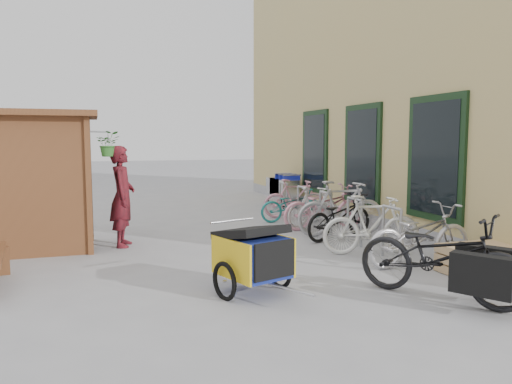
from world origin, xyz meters
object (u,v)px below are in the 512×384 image
object	(u,v)px
pallet_stack	(492,264)
child_trailer	(253,254)
bike_2	(339,217)
cargo_bike	(442,257)
person_kiosk	(122,196)
bike_0	(420,235)
kiosk	(28,161)
shopping_carts	(282,187)
bike_1	(371,225)
bike_3	(341,208)
bike_4	(324,207)
bike_7	(295,198)
bike_6	(292,205)
bike_5	(314,207)

from	to	relation	value
pallet_stack	child_trailer	bearing A→B (deg)	173.30
pallet_stack	bike_2	size ratio (longest dim) A/B	0.72
cargo_bike	person_kiosk	distance (m)	5.56
cargo_bike	bike_0	distance (m)	1.67
kiosk	cargo_bike	distance (m)	6.75
person_kiosk	cargo_bike	bearing A→B (deg)	-131.20
kiosk	person_kiosk	world-z (taller)	kiosk
pallet_stack	person_kiosk	distance (m)	6.10
shopping_carts	bike_1	bearing A→B (deg)	-97.43
bike_2	bike_3	distance (m)	0.39
bike_2	kiosk	bearing A→B (deg)	63.75
bike_0	bike_4	xyz separation A→B (m)	(-0.02, 3.30, 0.01)
bike_4	bike_7	world-z (taller)	bike_4
pallet_stack	bike_1	size ratio (longest dim) A/B	0.72
bike_2	bike_4	world-z (taller)	bike_4
pallet_stack	bike_7	xyz separation A→B (m)	(-0.51, 5.89, 0.27)
pallet_stack	bike_0	size ratio (longest dim) A/B	0.66
bike_2	bike_6	bearing A→B (deg)	-15.93
bike_3	cargo_bike	bearing A→B (deg)	172.40
kiosk	cargo_bike	xyz separation A→B (m)	(4.98, -4.44, -1.02)
bike_2	bike_4	size ratio (longest dim) A/B	0.91
kiosk	pallet_stack	distance (m)	7.50
kiosk	bike_5	size ratio (longest dim) A/B	1.68
pallet_stack	bike_2	xyz separation A→B (m)	(-0.73, 3.14, 0.23)
person_kiosk	bike_6	distance (m)	4.23
bike_4	bike_7	bearing A→B (deg)	-0.13
kiosk	bike_1	world-z (taller)	kiosk
bike_2	person_kiosk	bearing A→B (deg)	62.20
shopping_carts	bike_4	bearing A→B (deg)	-97.97
shopping_carts	bike_2	distance (m)	5.01
bike_0	bike_6	bearing A→B (deg)	1.64
shopping_carts	bike_4	xyz separation A→B (m)	(-0.54, -3.89, -0.07)
kiosk	bike_2	size ratio (longest dim) A/B	1.49
person_kiosk	bike_5	xyz separation A→B (m)	(4.12, 0.77, -0.46)
cargo_bike	bike_7	distance (m)	6.50
bike_3	bike_4	world-z (taller)	bike_3
bike_1	bike_2	xyz separation A→B (m)	(0.09, 1.32, -0.06)
pallet_stack	cargo_bike	size ratio (longest dim) A/B	0.57
bike_7	bike_6	bearing A→B (deg)	158.69
bike_2	bike_6	xyz separation A→B (m)	(-0.11, 2.18, -0.04)
bike_2	bike_6	size ratio (longest dim) A/B	1.11
shopping_carts	bike_7	bearing A→B (deg)	-103.09
pallet_stack	child_trailer	size ratio (longest dim) A/B	0.76
kiosk	bike_6	size ratio (longest dim) A/B	1.65
bike_2	bike_5	world-z (taller)	bike_5
bike_2	bike_5	bearing A→B (deg)	-22.85
bike_4	bike_5	bearing A→B (deg)	13.96
bike_1	bike_6	bearing A→B (deg)	12.16
bike_1	bike_5	world-z (taller)	bike_1
pallet_stack	bike_5	bearing A→B (deg)	97.81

